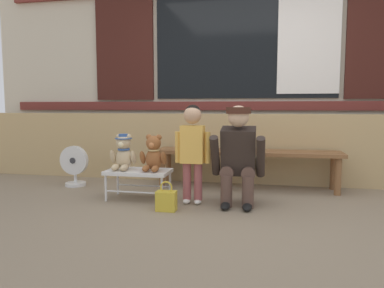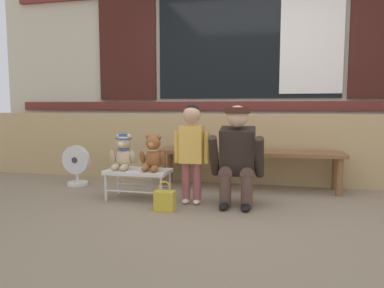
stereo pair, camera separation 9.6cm
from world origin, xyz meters
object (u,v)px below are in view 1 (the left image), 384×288
at_px(floor_fan, 74,166).
at_px(teddy_bear_plain, 153,154).
at_px(teddy_bear_with_hat, 123,153).
at_px(handbag_on_ground, 166,200).
at_px(small_display_bench, 138,173).
at_px(child_standing, 193,143).
at_px(adult_crouching, 239,155).
at_px(wooden_bench_long, 247,156).

bearing_deg(floor_fan, teddy_bear_plain, -20.92).
bearing_deg(teddy_bear_with_hat, handbag_on_ground, -32.69).
bearing_deg(handbag_on_ground, small_display_bench, 138.04).
bearing_deg(child_standing, teddy_bear_plain, 172.05).
bearing_deg(handbag_on_ground, adult_crouching, 27.21).
xyz_separation_m(wooden_bench_long, handbag_on_ground, (-0.66, -1.07, -0.28)).
xyz_separation_m(wooden_bench_long, floor_fan, (-2.00, -0.29, -0.13)).
bearing_deg(adult_crouching, wooden_bench_long, 87.65).
height_order(teddy_bear_plain, adult_crouching, adult_crouching).
xyz_separation_m(wooden_bench_long, teddy_bear_plain, (-0.89, -0.72, 0.09)).
bearing_deg(child_standing, handbag_on_ground, -121.72).
xyz_separation_m(child_standing, handbag_on_ground, (-0.18, -0.29, -0.50)).
height_order(teddy_bear_with_hat, handbag_on_ground, teddy_bear_with_hat).
xyz_separation_m(teddy_bear_with_hat, teddy_bear_plain, (0.32, -0.00, -0.01)).
distance_m(child_standing, handbag_on_ground, 0.61).
xyz_separation_m(teddy_bear_plain, adult_crouching, (0.86, -0.03, 0.02)).
height_order(teddy_bear_with_hat, teddy_bear_plain, same).
distance_m(adult_crouching, handbag_on_ground, 0.80).
relative_size(wooden_bench_long, teddy_bear_plain, 5.78).
height_order(child_standing, handbag_on_ground, child_standing).
height_order(small_display_bench, handbag_on_ground, small_display_bench).
bearing_deg(teddy_bear_plain, handbag_on_ground, -56.82).
bearing_deg(floor_fan, child_standing, -17.58).
bearing_deg(handbag_on_ground, floor_fan, 149.93).
bearing_deg(wooden_bench_long, floor_fan, -171.71).
height_order(child_standing, floor_fan, child_standing).
bearing_deg(teddy_bear_with_hat, floor_fan, 151.83).
relative_size(teddy_bear_plain, floor_fan, 0.76).
height_order(small_display_bench, child_standing, child_standing).
distance_m(wooden_bench_long, teddy_bear_with_hat, 1.41).
bearing_deg(child_standing, wooden_bench_long, 58.47).
bearing_deg(wooden_bench_long, adult_crouching, -92.35).
relative_size(small_display_bench, floor_fan, 1.33).
distance_m(wooden_bench_long, handbag_on_ground, 1.29).
height_order(child_standing, adult_crouching, child_standing).
distance_m(child_standing, adult_crouching, 0.46).
height_order(wooden_bench_long, handbag_on_ground, wooden_bench_long).
xyz_separation_m(small_display_bench, child_standing, (0.57, -0.06, 0.33)).
height_order(small_display_bench, floor_fan, floor_fan).
bearing_deg(adult_crouching, handbag_on_ground, -152.79).
xyz_separation_m(adult_crouching, handbag_on_ground, (-0.63, -0.32, -0.38)).
xyz_separation_m(child_standing, floor_fan, (-1.53, 0.48, -0.35)).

